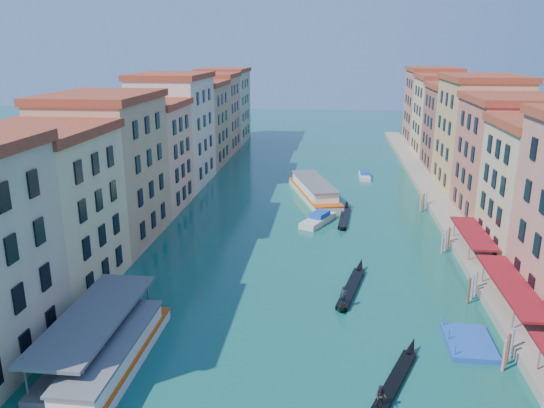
{
  "coord_description": "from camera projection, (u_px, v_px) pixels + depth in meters",
  "views": [
    {
      "loc": [
        3.82,
        -26.89,
        25.75
      ],
      "look_at": [
        -3.88,
        41.63,
        5.18
      ],
      "focal_mm": 35.0,
      "sensor_mm": 36.0,
      "label": 1
    }
  ],
  "objects": [
    {
      "name": "quay",
      "position": [
        434.0,
        196.0,
        92.77
      ],
      "size": [
        4.0,
        140.0,
        1.0
      ],
      "primitive_type": "cube",
      "color": "gray",
      "rests_on": "ground"
    },
    {
      "name": "gondola_far",
      "position": [
        344.0,
        216.0,
        82.3
      ],
      "size": [
        2.16,
        13.6,
        1.92
      ],
      "rotation": [
        0.0,
        0.0,
        -0.08
      ],
      "color": "black",
      "rests_on": "ground"
    },
    {
      "name": "motorboat_far",
      "position": [
        365.0,
        175.0,
        107.7
      ],
      "size": [
        2.1,
        6.54,
        1.35
      ],
      "rotation": [
        0.0,
        0.0,
        0.01
      ],
      "color": "silver",
      "rests_on": "ground"
    },
    {
      "name": "mooring_poles_left",
      "position": [
        69.0,
        337.0,
        46.41
      ],
      "size": [
        0.24,
        8.24,
        3.2
      ],
      "color": "brown",
      "rests_on": "ground"
    },
    {
      "name": "gondola_fore",
      "position": [
        351.0,
        287.0,
        58.09
      ],
      "size": [
        3.96,
        13.27,
        2.67
      ],
      "rotation": [
        0.0,
        0.0,
        -0.22
      ],
      "color": "black",
      "rests_on": "ground"
    },
    {
      "name": "gondola_right",
      "position": [
        394.0,
        380.0,
        41.8
      ],
      "size": [
        5.38,
        11.34,
        2.38
      ],
      "rotation": [
        0.0,
        0.0,
        -0.39
      ],
      "color": "black",
      "rests_on": "ground"
    },
    {
      "name": "mooring_poles_right",
      "position": [
        466.0,
        277.0,
        58.38
      ],
      "size": [
        1.44,
        54.24,
        3.2
      ],
      "color": "brown",
      "rests_on": "ground"
    },
    {
      "name": "left_bank_palazzos",
      "position": [
        164.0,
        139.0,
        94.97
      ],
      "size": [
        12.8,
        128.4,
        21.0
      ],
      "color": "#C5B28C",
      "rests_on": "ground"
    },
    {
      "name": "restaurant_awnings",
      "position": [
        514.0,
        288.0,
        52.05
      ],
      "size": [
        3.2,
        44.55,
        3.12
      ],
      "color": "maroon",
      "rests_on": "ground"
    },
    {
      "name": "vaporetto_near",
      "position": [
        113.0,
        357.0,
        43.57
      ],
      "size": [
        4.18,
        18.11,
        2.69
      ],
      "rotation": [
        0.0,
        0.0,
        -0.0
      ],
      "color": "white",
      "rests_on": "ground"
    },
    {
      "name": "vaporetto_stop",
      "position": [
        96.0,
        337.0,
        46.1
      ],
      "size": [
        5.4,
        16.4,
        3.65
      ],
      "color": "#5F6062",
      "rests_on": "ground"
    },
    {
      "name": "vaporetto_far",
      "position": [
        314.0,
        190.0,
        93.6
      ],
      "size": [
        10.36,
        21.09,
        3.06
      ],
      "rotation": [
        0.0,
        0.0,
        0.29
      ],
      "color": "silver",
      "rests_on": "ground"
    },
    {
      "name": "right_bank_palazzos",
      "position": [
        487.0,
        145.0,
        89.27
      ],
      "size": [
        12.8,
        128.4,
        21.0
      ],
      "color": "#A64D3A",
      "rests_on": "ground"
    },
    {
      "name": "motorboat_mid",
      "position": [
        318.0,
        219.0,
        80.23
      ],
      "size": [
        5.53,
        8.12,
        1.62
      ],
      "rotation": [
        0.0,
        0.0,
        -0.44
      ],
      "color": "silver",
      "rests_on": "ground"
    },
    {
      "name": "blue_dock",
      "position": [
        469.0,
        342.0,
        47.5
      ],
      "size": [
        4.12,
        6.12,
        0.51
      ],
      "rotation": [
        0.0,
        0.0,
        -0.01
      ],
      "color": "blue",
      "rests_on": "ground"
    }
  ]
}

